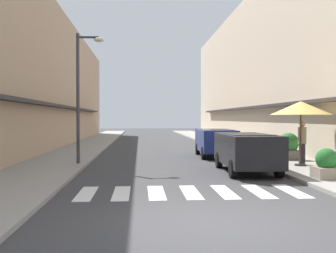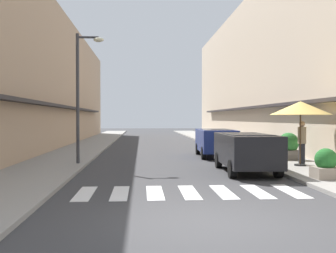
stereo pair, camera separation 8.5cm
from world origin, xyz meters
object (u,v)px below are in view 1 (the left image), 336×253
(planter_midblock, at_px, (289,146))
(pedestrian_walking_near, at_px, (302,142))
(parked_car_mid, at_px, (216,140))
(planter_corner, at_px, (327,164))
(cafe_umbrella, at_px, (301,108))
(parked_car_near, at_px, (247,148))
(street_lamp, at_px, (82,85))
(planter_far, at_px, (256,142))

(planter_midblock, distance_m, pedestrian_walking_near, 2.15)
(parked_car_mid, bearing_deg, planter_corner, -77.43)
(pedestrian_walking_near, bearing_deg, planter_corner, -10.63)
(cafe_umbrella, bearing_deg, pedestrian_walking_near, 58.89)
(parked_car_near, bearing_deg, planter_midblock, 50.44)
(parked_car_near, height_order, street_lamp, street_lamp)
(parked_car_near, distance_m, street_lamp, 7.42)
(parked_car_mid, height_order, street_lamp, street_lamp)
(parked_car_near, xyz_separation_m, parked_car_mid, (0.00, 6.31, -0.00))
(cafe_umbrella, distance_m, planter_midblock, 3.02)
(parked_car_near, distance_m, planter_corner, 3.17)
(parked_car_mid, xyz_separation_m, cafe_umbrella, (2.53, -5.21, 1.53))
(planter_far, height_order, pedestrian_walking_near, pedestrian_walking_near)
(street_lamp, xyz_separation_m, cafe_umbrella, (8.99, -1.49, -1.04))
(parked_car_mid, height_order, planter_far, parked_car_mid)
(planter_corner, distance_m, planter_midblock, 6.10)
(parked_car_near, bearing_deg, cafe_umbrella, 23.49)
(cafe_umbrella, xyz_separation_m, pedestrian_walking_near, (0.21, 0.34, -1.37))
(cafe_umbrella, height_order, planter_far, cafe_umbrella)
(planter_corner, relative_size, planter_midblock, 0.77)
(street_lamp, xyz_separation_m, planter_far, (9.46, 6.64, -2.87))
(parked_car_mid, height_order, cafe_umbrella, cafe_umbrella)
(cafe_umbrella, bearing_deg, planter_far, 86.70)
(street_lamp, height_order, planter_midblock, street_lamp)
(planter_midblock, bearing_deg, street_lamp, -174.12)
(planter_corner, bearing_deg, pedestrian_walking_near, 78.79)
(parked_car_mid, bearing_deg, planter_far, 44.26)
(parked_car_near, height_order, pedestrian_walking_near, pedestrian_walking_near)
(street_lamp, relative_size, planter_far, 5.24)
(planter_far, xyz_separation_m, pedestrian_walking_near, (-0.26, -7.79, 0.46))
(cafe_umbrella, height_order, pedestrian_walking_near, cafe_umbrella)
(street_lamp, xyz_separation_m, pedestrian_walking_near, (9.19, -1.15, -2.41))
(parked_car_near, distance_m, parked_car_mid, 6.31)
(parked_car_mid, bearing_deg, cafe_umbrella, -64.15)
(street_lamp, bearing_deg, pedestrian_walking_near, -7.12)
(street_lamp, xyz_separation_m, planter_corner, (8.42, -5.05, -2.92))
(parked_car_mid, bearing_deg, planter_midblock, -43.19)
(street_lamp, relative_size, pedestrian_walking_near, 3.06)
(planter_corner, height_order, planter_midblock, planter_midblock)
(parked_car_mid, relative_size, cafe_umbrella, 1.66)
(cafe_umbrella, distance_m, planter_corner, 4.07)
(street_lamp, bearing_deg, cafe_umbrella, -9.41)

